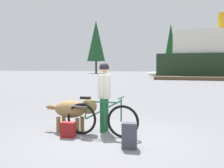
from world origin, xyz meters
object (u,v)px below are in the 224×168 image
person_cyclist (104,90)px  handbag_pannier (68,130)px  backpack (129,136)px  sailboat_moored (173,74)px  bicycle (101,119)px  dog (74,109)px

person_cyclist → handbag_pannier: size_ratio=4.95×
backpack → sailboat_moored: sailboat_moored is taller
bicycle → person_cyclist: 0.79m
bicycle → sailboat_moored: 37.11m
bicycle → dog: bearing=165.8°
backpack → person_cyclist: bearing=129.3°
bicycle → person_cyclist: person_cyclist is taller
handbag_pannier → sailboat_moored: (-1.14, 37.39, 0.32)m
bicycle → backpack: 1.10m
sailboat_moored → backpack: bearing=-86.0°
dog → backpack: dog is taller
dog → handbag_pannier: 0.66m
dog → backpack: (1.65, -0.89, -0.30)m
handbag_pannier → backpack: bearing=-13.1°
bicycle → sailboat_moored: size_ratio=0.20×
dog → handbag_pannier: (0.12, -0.53, -0.38)m
bicycle → dog: size_ratio=1.27×
backpack → handbag_pannier: (-1.53, 0.36, -0.08)m
sailboat_moored → bicycle: bearing=-87.2°
bicycle → person_cyclist: bearing=101.2°
sailboat_moored → dog: bearing=-88.4°
bicycle → dog: (-0.80, 0.20, 0.15)m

